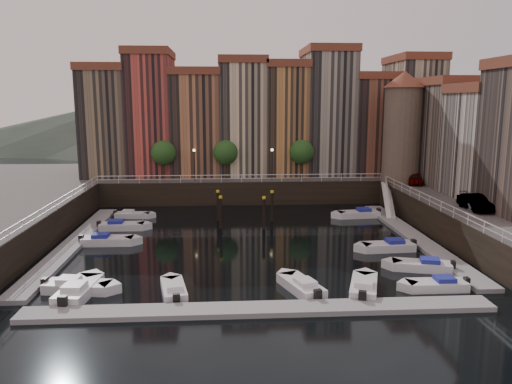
{
  "coord_description": "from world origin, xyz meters",
  "views": [
    {
      "loc": [
        -2.12,
        -46.64,
        13.14
      ],
      "look_at": [
        1.08,
        4.0,
        3.91
      ],
      "focal_mm": 35.0,
      "sensor_mm": 36.0,
      "label": 1
    }
  ],
  "objects": [
    {
      "name": "dock_right",
      "position": [
        16.2,
        -1.0,
        0.17
      ],
      "size": [
        2.0,
        28.0,
        0.35
      ],
      "primitive_type": "cube",
      "color": "gray",
      "rests_on": "ground"
    },
    {
      "name": "boat_left_0",
      "position": [
        -12.61,
        -12.76,
        0.38
      ],
      "size": [
        4.97,
        2.41,
        1.12
      ],
      "rotation": [
        0.0,
        0.0,
        -0.15
      ],
      "color": "silver",
      "rests_on": "ground"
    },
    {
      "name": "car_c",
      "position": [
        21.61,
        -1.39,
        3.66
      ],
      "size": [
        2.74,
        4.8,
        1.31
      ],
      "primitive_type": "imported",
      "rotation": [
        0.0,
        0.0,
        -0.21
      ],
      "color": "gray",
      "rests_on": "quay_right"
    },
    {
      "name": "boat_left_3",
      "position": [
        -12.99,
        4.54,
        0.37
      ],
      "size": [
        4.8,
        1.78,
        1.1
      ],
      "rotation": [
        0.0,
        0.0,
        -0.01
      ],
      "color": "silver",
      "rests_on": "ground"
    },
    {
      "name": "car_b",
      "position": [
        21.25,
        -2.38,
        3.75
      ],
      "size": [
        1.59,
        4.53,
        1.49
      ],
      "primitive_type": "imported",
      "rotation": [
        0.0,
        0.0,
        0.0
      ],
      "color": "gray",
      "rests_on": "quay_right"
    },
    {
      "name": "boat_near_2",
      "position": [
        3.18,
        -13.68,
        0.37
      ],
      "size": [
        3.12,
        4.84,
        1.09
      ],
      "rotation": [
        0.0,
        0.0,
        1.91
      ],
      "color": "silver",
      "rests_on": "ground"
    },
    {
      "name": "boat_right_1",
      "position": [
        13.43,
        -9.89,
        0.37
      ],
      "size": [
        4.88,
        2.84,
        1.09
      ],
      "rotation": [
        0.0,
        0.0,
        2.88
      ],
      "color": "silver",
      "rests_on": "ground"
    },
    {
      "name": "right_terrace",
      "position": [
        26.5,
        3.8,
        9.56
      ],
      "size": [
        9.3,
        24.3,
        14.0
      ],
      "color": "#78685B",
      "rests_on": "quay_right"
    },
    {
      "name": "promenade_trees",
      "position": [
        -1.33,
        18.2,
        6.58
      ],
      "size": [
        21.2,
        3.2,
        5.2
      ],
      "color": "black",
      "rests_on": "quay_far"
    },
    {
      "name": "quay_far",
      "position": [
        0.0,
        26.0,
        1.5
      ],
      "size": [
        80.0,
        20.0,
        3.0
      ],
      "primitive_type": "cube",
      "color": "black",
      "rests_on": "ground"
    },
    {
      "name": "boat_right_4",
      "position": [
        13.29,
        8.48,
        0.39
      ],
      "size": [
        5.09,
        2.24,
        1.15
      ],
      "rotation": [
        0.0,
        0.0,
        3.23
      ],
      "color": "silver",
      "rests_on": "ground"
    },
    {
      "name": "car_a",
      "position": [
        21.18,
        12.56,
        3.71
      ],
      "size": [
        2.67,
        4.44,
        1.41
      ],
      "primitive_type": "imported",
      "rotation": [
        0.0,
        0.0,
        -0.26
      ],
      "color": "gray",
      "rests_on": "quay_right"
    },
    {
      "name": "boat_right_2",
      "position": [
        12.49,
        -4.52,
        0.38
      ],
      "size": [
        4.94,
        2.05,
        1.12
      ],
      "rotation": [
        0.0,
        0.0,
        3.2
      ],
      "color": "silver",
      "rests_on": "ground"
    },
    {
      "name": "gangway",
      "position": [
        17.1,
        10.0,
        1.92
      ],
      "size": [
        2.78,
        8.32,
        3.73
      ],
      "color": "white",
      "rests_on": "ground"
    },
    {
      "name": "street_lamps",
      "position": [
        -1.0,
        17.2,
        5.9
      ],
      "size": [
        10.36,
        0.36,
        4.18
      ],
      "color": "black",
      "rests_on": "quay_far"
    },
    {
      "name": "ground",
      "position": [
        0.0,
        0.0,
        0.0
      ],
      "size": [
        200.0,
        200.0,
        0.0
      ],
      "primitive_type": "plane",
      "color": "black",
      "rests_on": "ground"
    },
    {
      "name": "far_terrace",
      "position": [
        3.31,
        23.5,
        10.95
      ],
      "size": [
        48.7,
        10.3,
        17.5
      ],
      "color": "#7B684E",
      "rests_on": "quay_far"
    },
    {
      "name": "railings",
      "position": [
        0.0,
        4.88,
        3.79
      ],
      "size": [
        36.08,
        34.04,
        0.52
      ],
      "color": "white",
      "rests_on": "ground"
    },
    {
      "name": "boat_left_4",
      "position": [
        -12.84,
        9.95,
        0.32
      ],
      "size": [
        4.19,
        1.81,
        0.95
      ],
      "rotation": [
        0.0,
        0.0,
        -0.08
      ],
      "color": "silver",
      "rests_on": "ground"
    },
    {
      "name": "corner_tower",
      "position": [
        20.0,
        14.5,
        10.19
      ],
      "size": [
        5.2,
        5.2,
        13.8
      ],
      "color": "#6B5B4C",
      "rests_on": "quay_right"
    },
    {
      "name": "dock_left",
      "position": [
        -16.2,
        -1.0,
        0.17
      ],
      "size": [
        2.0,
        28.0,
        0.35
      ],
      "primitive_type": "cube",
      "color": "gray",
      "rests_on": "ground"
    },
    {
      "name": "boat_near_0",
      "position": [
        -12.24,
        -13.62,
        0.4
      ],
      "size": [
        2.41,
        5.32,
        1.2
      ],
      "rotation": [
        0.0,
        0.0,
        1.46
      ],
      "color": "silver",
      "rests_on": "ground"
    },
    {
      "name": "dock_near",
      "position": [
        0.0,
        -17.0,
        0.17
      ],
      "size": [
        30.0,
        2.0,
        0.35
      ],
      "primitive_type": "cube",
      "color": "gray",
      "rests_on": "ground"
    },
    {
      "name": "boat_near_3",
      "position": [
        7.49,
        -14.11,
        0.38
      ],
      "size": [
        3.1,
        4.98,
        1.12
      ],
      "rotation": [
        0.0,
        0.0,
        1.26
      ],
      "color": "silver",
      "rests_on": "ground"
    },
    {
      "name": "boat_near_1",
      "position": [
        -5.74,
        -13.73,
        0.33
      ],
      "size": [
        2.29,
        4.41,
        0.99
      ],
      "rotation": [
        0.0,
        0.0,
        1.76
      ],
      "color": "silver",
      "rests_on": "ground"
    },
    {
      "name": "mountains",
      "position": [
        1.72,
        110.0,
        7.92
      ],
      "size": [
        145.0,
        100.0,
        18.0
      ],
      "color": "#2D382D",
      "rests_on": "ground"
    },
    {
      "name": "boat_right_0",
      "position": [
        12.87,
        -14.0,
        0.34
      ],
      "size": [
        4.44,
        1.62,
        1.02
      ],
      "rotation": [
        0.0,
        0.0,
        3.14
      ],
      "color": "silver",
      "rests_on": "ground"
    },
    {
      "name": "mooring_pilings",
      "position": [
        -0.14,
        5.77,
        1.65
      ],
      "size": [
        6.35,
        4.39,
        3.78
      ],
      "color": "black",
      "rests_on": "ground"
    },
    {
      "name": "boat_left_2",
      "position": [
        -13.2,
        -0.99,
        0.38
      ],
      "size": [
        4.96,
        1.86,
        1.14
      ],
      "rotation": [
        0.0,
        0.0,
        -0.01
      ],
      "color": "silver",
      "rests_on": "ground"
    }
  ]
}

